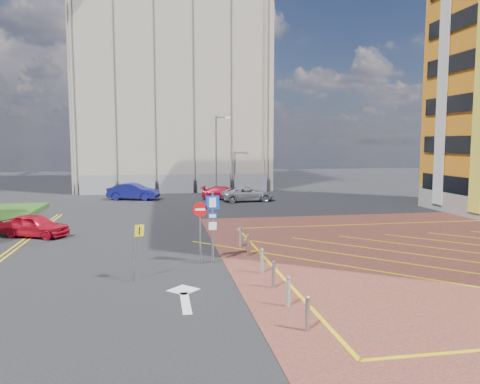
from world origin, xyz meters
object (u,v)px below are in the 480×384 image
object	(u,v)px
lamp_back	(217,152)
car_blue_back	(133,192)
warning_sign	(136,245)
car_silver_back	(247,194)
car_red_back	(224,193)
sign_cluster	(208,220)
car_red_left	(35,225)

from	to	relation	value
lamp_back	car_blue_back	xyz separation A→B (m)	(-8.26, -2.86, -3.58)
warning_sign	car_silver_back	distance (m)	25.12
warning_sign	car_blue_back	xyz separation A→B (m)	(-1.45, 26.32, -0.65)
warning_sign	car_blue_back	distance (m)	26.37
car_blue_back	car_red_back	world-z (taller)	car_blue_back
warning_sign	car_red_back	distance (m)	26.13
sign_cluster	warning_sign	size ratio (longest dim) A/B	1.43
lamp_back	car_silver_back	world-z (taller)	lamp_back
car_silver_back	sign_cluster	bearing A→B (deg)	159.87
car_blue_back	car_red_back	bearing A→B (deg)	-80.42
warning_sign	car_blue_back	world-z (taller)	warning_sign
lamp_back	sign_cluster	xyz separation A→B (m)	(-3.78, -27.02, -2.41)
lamp_back	car_silver_back	distance (m)	7.10
car_silver_back	lamp_back	bearing A→B (deg)	15.12
car_blue_back	car_red_back	xyz separation A→B (m)	(8.44, -1.17, -0.16)
warning_sign	car_red_back	size ratio (longest dim) A/B	0.52
warning_sign	car_silver_back	bearing A→B (deg)	69.29
lamp_back	car_red_back	size ratio (longest dim) A/B	1.87
lamp_back	car_red_left	distance (m)	23.63
car_red_left	warning_sign	bearing A→B (deg)	-124.29
car_red_back	lamp_back	bearing A→B (deg)	16.90
warning_sign	car_red_back	world-z (taller)	warning_sign
lamp_back	car_blue_back	size ratio (longest dim) A/B	1.70
lamp_back	car_blue_back	world-z (taller)	lamp_back
car_red_left	car_red_back	world-z (taller)	car_red_left
sign_cluster	car_red_back	size ratio (longest dim) A/B	0.75
lamp_back	car_red_left	xyz separation A→B (m)	(-12.92, -19.44, -3.70)
sign_cluster	car_red_left	distance (m)	11.94
lamp_back	car_blue_back	bearing A→B (deg)	-160.89
lamp_back	car_red_back	xyz separation A→B (m)	(0.18, -4.03, -3.74)
lamp_back	warning_sign	distance (m)	30.11
car_red_back	car_silver_back	xyz separation A→B (m)	(1.88, -1.67, 0.04)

